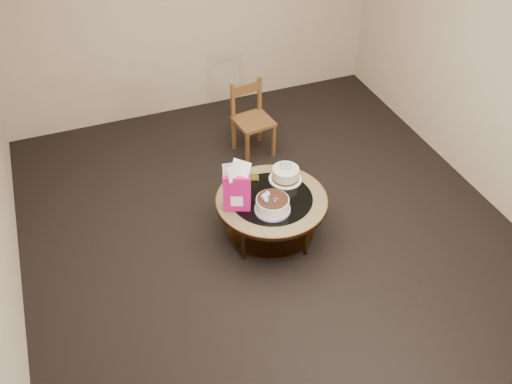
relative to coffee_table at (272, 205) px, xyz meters
name	(u,v)px	position (x,y,z in m)	size (l,w,h in m)	color
ground	(271,235)	(0.00, 0.00, -0.38)	(5.00, 5.00, 0.00)	black
room_walls	(274,92)	(0.00, 0.00, 1.16)	(4.52, 5.02, 2.61)	#BEAB90
coffee_table	(272,205)	(0.00, 0.00, 0.00)	(1.02, 1.02, 0.46)	#523217
decorated_cake	(272,205)	(-0.06, -0.16, 0.14)	(0.32, 0.32, 0.18)	#BE9DDE
cream_cake	(286,174)	(0.22, 0.20, 0.14)	(0.31, 0.31, 0.20)	white
gift_bag	(237,186)	(-0.33, 0.00, 0.31)	(0.26, 0.23, 0.47)	#D7147E
pillar_candle	(253,176)	(-0.05, 0.33, 0.11)	(0.11, 0.11, 0.08)	#DAC459
dining_chair	(252,119)	(0.32, 1.34, 0.04)	(0.43, 0.43, 0.82)	brown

